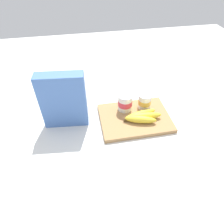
{
  "coord_description": "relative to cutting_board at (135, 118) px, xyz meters",
  "views": [
    {
      "loc": [
        -0.25,
        -0.7,
        0.71
      ],
      "look_at": [
        -0.12,
        0.0,
        0.07
      ],
      "focal_mm": 32.14,
      "sensor_mm": 36.0,
      "label": 1
    }
  ],
  "objects": [
    {
      "name": "yogurt_cup_front",
      "position": [
        -0.04,
        0.07,
        0.05
      ],
      "size": [
        0.08,
        0.08,
        0.09
      ],
      "color": "white",
      "rests_on": "cutting_board"
    },
    {
      "name": "cutting_board",
      "position": [
        0.0,
        0.0,
        0.0
      ],
      "size": [
        0.35,
        0.25,
        0.02
      ],
      "primitive_type": "cube",
      "color": "#A37A4C",
      "rests_on": "ground_plane"
    },
    {
      "name": "yogurt_cup_back",
      "position": [
        0.07,
        0.06,
        0.05
      ],
      "size": [
        0.07,
        0.07,
        0.08
      ],
      "color": "white",
      "rests_on": "cutting_board"
    },
    {
      "name": "cereal_box",
      "position": [
        -0.33,
        0.04,
        0.13
      ],
      "size": [
        0.21,
        0.08,
        0.28
      ],
      "primitive_type": "cube",
      "rotation": [
        0.0,
        0.0,
        3.04
      ],
      "color": "#4770B7",
      "rests_on": "ground_plane"
    },
    {
      "name": "ground_plane",
      "position": [
        0.0,
        0.0,
        -0.01
      ],
      "size": [
        2.4,
        2.4,
        0.0
      ],
      "primitive_type": "plane",
      "color": "silver"
    },
    {
      "name": "banana_bunch",
      "position": [
        0.02,
        -0.03,
        0.03
      ],
      "size": [
        0.19,
        0.11,
        0.04
      ],
      "color": "yellow",
      "rests_on": "cutting_board"
    }
  ]
}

